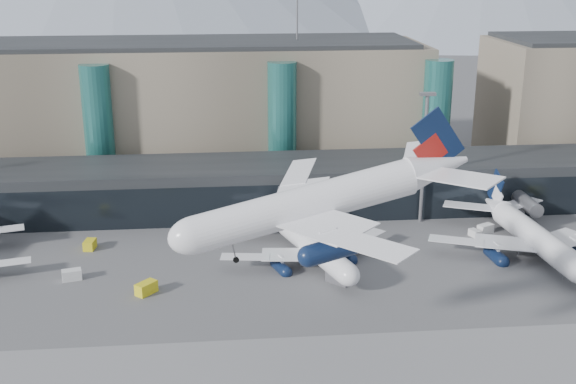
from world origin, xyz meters
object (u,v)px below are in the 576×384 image
at_px(jet_parked_mid, 306,236).
at_px(veh_d, 485,229).
at_px(veh_a, 72,275).
at_px(veh_h, 146,288).
at_px(lightmast_mid, 424,150).
at_px(veh_g, 475,233).
at_px(veh_c, 339,276).
at_px(veh_b, 90,245).
at_px(jet_parked_right, 527,224).
at_px(hero_jet, 335,189).

xyz_separation_m(jet_parked_mid, veh_d, (35.02, 8.29, -3.16)).
bearing_deg(veh_a, jet_parked_mid, -6.73).
bearing_deg(veh_h, lightmast_mid, -20.09).
height_order(lightmast_mid, veh_a, lightmast_mid).
relative_size(veh_a, veh_h, 0.90).
relative_size(veh_g, veh_h, 0.67).
bearing_deg(jet_parked_mid, veh_h, 95.21).
bearing_deg(jet_parked_mid, veh_c, -177.63).
bearing_deg(veh_g, veh_d, 100.85).
xyz_separation_m(lightmast_mid, veh_b, (-62.47, -8.27, -13.59)).
xyz_separation_m(veh_c, veh_g, (28.38, 17.24, -0.43)).
bearing_deg(jet_parked_right, hero_jet, 127.38).
height_order(hero_jet, veh_h, hero_jet).
bearing_deg(veh_c, veh_b, -159.43).
distance_m(veh_b, veh_h, 22.36).
bearing_deg(jet_parked_right, lightmast_mid, 39.79).
xyz_separation_m(jet_parked_right, veh_g, (-6.94, 6.47, -3.99)).
relative_size(jet_parked_right, veh_c, 9.62).
bearing_deg(lightmast_mid, veh_a, -161.53).
bearing_deg(jet_parked_right, veh_g, 42.96).
bearing_deg(veh_h, veh_a, 105.02).
bearing_deg(hero_jet, veh_d, 41.07).
bearing_deg(veh_b, veh_g, -83.13).
height_order(lightmast_mid, veh_d, lightmast_mid).
relative_size(veh_c, veh_h, 1.17).
bearing_deg(hero_jet, jet_parked_right, 32.06).
xyz_separation_m(veh_a, veh_g, (71.15, 12.13, -0.19)).
height_order(lightmast_mid, jet_parked_right, lightmast_mid).
xyz_separation_m(veh_a, veh_d, (73.76, 13.68, 0.00)).
xyz_separation_m(hero_jet, veh_a, (-37.69, 30.01, -23.04)).
relative_size(lightmast_mid, veh_c, 6.46).
height_order(lightmast_mid, veh_g, lightmast_mid).
bearing_deg(veh_d, veh_g, -176.32).
relative_size(jet_parked_mid, veh_h, 9.76).
relative_size(jet_parked_right, veh_b, 13.28).
xyz_separation_m(jet_parked_right, veh_d, (-4.33, 8.01, -3.80)).
bearing_deg(veh_a, hero_jet, -53.18).
relative_size(veh_a, veh_c, 0.77).
relative_size(hero_jet, veh_c, 9.72).
relative_size(veh_b, veh_c, 0.72).
bearing_deg(lightmast_mid, veh_h, -151.71).
relative_size(veh_b, veh_d, 0.96).
distance_m(hero_jet, jet_parked_mid, 40.62).
height_order(veh_c, veh_h, veh_c).
bearing_deg(veh_c, veh_g, 75.00).
bearing_deg(hero_jet, jet_parked_mid, 78.90).
bearing_deg(lightmast_mid, veh_c, -127.97).
xyz_separation_m(jet_parked_right, veh_h, (-65.66, -11.89, -3.72)).
height_order(lightmast_mid, veh_c, lightmast_mid).
height_order(jet_parked_mid, veh_b, jet_parked_mid).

